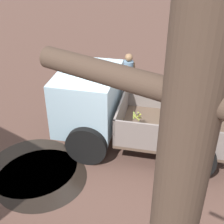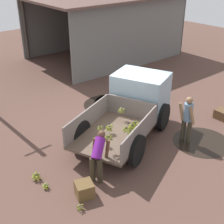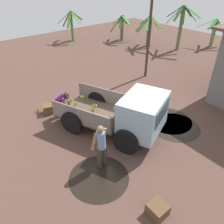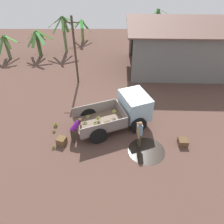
% 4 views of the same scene
% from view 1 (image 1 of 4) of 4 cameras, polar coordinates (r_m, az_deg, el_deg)
% --- Properties ---
extents(ground, '(36.00, 36.00, 0.00)m').
position_cam_1_polar(ground, '(8.18, -1.73, -6.30)').
color(ground, brown).
extents(mud_patch_0, '(2.13, 2.13, 0.01)m').
position_cam_1_polar(mud_patch_0, '(7.83, -14.32, -9.48)').
color(mud_patch_0, black).
rests_on(mud_patch_0, ground).
extents(mud_patch_1, '(2.01, 2.01, 0.01)m').
position_cam_1_polar(mud_patch_1, '(10.55, 2.12, 3.16)').
color(mud_patch_1, black).
rests_on(mud_patch_1, ground).
extents(mud_patch_2, '(2.08, 2.08, 0.01)m').
position_cam_1_polar(mud_patch_2, '(7.46, -12.75, -11.64)').
color(mud_patch_2, black).
rests_on(mud_patch_2, ground).
extents(cargo_truck, '(4.78, 3.40, 1.92)m').
position_cam_1_polar(cargo_truck, '(7.86, -0.76, 1.07)').
color(cargo_truck, brown).
rests_on(cargo_truck, ground).
extents(person_foreground_visitor, '(0.35, 0.69, 1.69)m').
position_cam_1_polar(person_foreground_visitor, '(9.61, 2.92, 6.40)').
color(person_foreground_visitor, '#383426').
rests_on(person_foreground_visitor, ground).
extents(wooden_crate_1, '(0.53, 0.53, 0.37)m').
position_cam_1_polar(wooden_crate_1, '(11.23, -8.28, 5.71)').
color(wooden_crate_1, brown).
rests_on(wooden_crate_1, ground).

